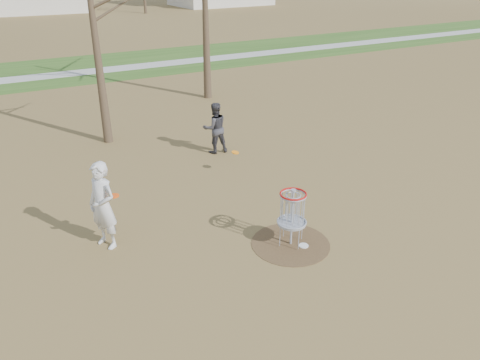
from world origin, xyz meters
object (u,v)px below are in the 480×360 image
at_px(player_throwing, 215,128).
at_px(disc_golf_basket, 292,209).
at_px(disc_grounded, 304,246).
at_px(player_standing, 103,206).

bearing_deg(player_throwing, disc_golf_basket, 87.44).
bearing_deg(disc_golf_basket, disc_grounded, -48.25).
bearing_deg(player_throwing, disc_grounded, 89.66).
bearing_deg(player_throwing, player_standing, 46.46).
height_order(player_standing, player_throwing, player_standing).
bearing_deg(player_standing, player_throwing, 101.89).
height_order(player_throwing, disc_golf_basket, player_throwing).
bearing_deg(player_standing, disc_golf_basket, 33.74).
distance_m(player_standing, disc_golf_basket, 4.16).
distance_m(disc_grounded, disc_golf_basket, 0.94).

